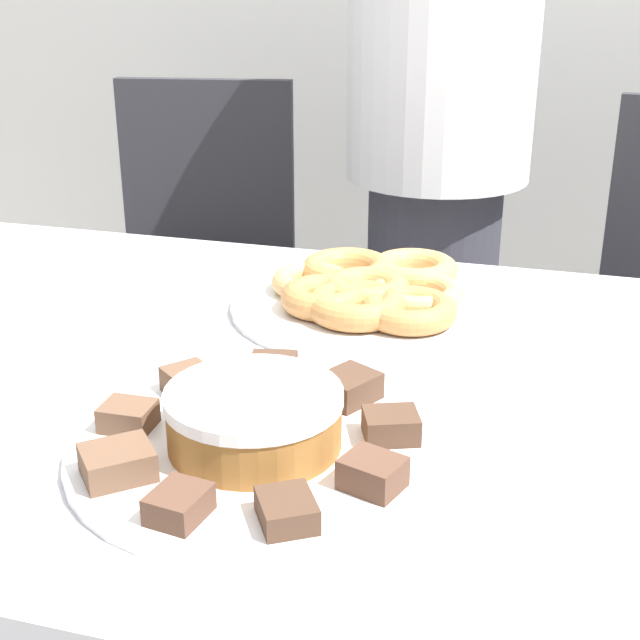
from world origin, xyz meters
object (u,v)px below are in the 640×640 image
(plate_cake, at_px, (255,449))
(plate_donuts, at_px, (366,306))
(office_chair_left, at_px, (198,304))
(frosted_cake, at_px, (254,418))
(person_standing, at_px, (438,147))

(plate_cake, xyz_separation_m, plate_donuts, (0.01, 0.39, 0.00))
(office_chair_left, bearing_deg, frosted_cake, -73.24)
(person_standing, relative_size, plate_cake, 4.48)
(person_standing, relative_size, frosted_cake, 9.51)
(person_standing, bearing_deg, plate_donuts, -88.73)
(person_standing, bearing_deg, frosted_cake, -89.99)
(plate_cake, bearing_deg, person_standing, 90.01)
(plate_donuts, distance_m, frosted_cake, 0.39)
(plate_donuts, bearing_deg, person_standing, 91.27)
(plate_cake, bearing_deg, office_chair_left, 116.62)
(plate_donuts, relative_size, frosted_cake, 2.16)
(plate_donuts, height_order, frosted_cake, frosted_cake)
(frosted_cake, bearing_deg, plate_donuts, 87.81)
(plate_cake, xyz_separation_m, frosted_cake, (-0.00, 0.00, 0.03))
(office_chair_left, bearing_deg, person_standing, -7.91)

